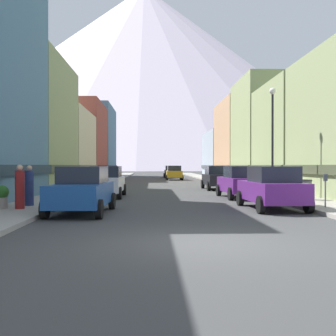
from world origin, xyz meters
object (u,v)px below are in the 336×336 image
Objects in this scene: car_right_1 at (241,182)px; parking_meter_near at (325,186)px; car_left_0 at (82,190)px; car_left_1 at (106,181)px; pedestrian_1 at (29,187)px; car_driving_0 at (174,173)px; car_driving_1 at (171,172)px; car_right_2 at (218,178)px; trash_bin_right at (306,189)px; pedestrian_0 at (20,188)px; streetlamp_right at (273,125)px; car_right_0 at (272,188)px; potted_plant_0 at (2,196)px.

car_right_1 is 7.11m from parking_meter_near.
car_left_0 is at bearing -177.13° from parking_meter_near.
pedestrian_1 is (-2.45, -6.64, 0.02)m from car_left_1.
car_driving_1 is at bearing 90.00° from car_driving_0.
car_right_2 is 11.68m from trash_bin_right.
parking_meter_near is at bearing 2.87° from car_left_0.
car_left_0 is at bearing -96.81° from car_driving_1.
parking_meter_near is 12.00m from pedestrian_0.
car_right_2 is 9.78m from streetlamp_right.
car_right_0 reaches higher than parking_meter_near.
car_left_1 and car_driving_0 have the same top height.
car_right_0 is at bearing -130.00° from trash_bin_right.
pedestrian_1 is 12.94m from streetlamp_right.
car_driving_1 is at bearing 94.26° from car_right_2.
car_driving_1 is 2.59× the size of pedestrian_0.
car_right_2 is 4.94× the size of potted_plant_0.
pedestrian_0 is 1.27m from pedestrian_1.
car_right_1 is 11.54m from pedestrian_1.
parking_meter_near is (1.95, -0.74, 0.11)m from car_right_0.
car_right_0 is 3.97m from trash_bin_right.
car_right_0 is 4.54× the size of trash_bin_right.
car_right_1 is 2.62× the size of pedestrian_0.
parking_meter_near is (1.95, -15.17, 0.11)m from car_right_2.
car_right_1 is 3.35× the size of parking_meter_near.
car_left_0 is 1.02× the size of car_driving_0.
trash_bin_right is (2.55, 3.04, -0.26)m from car_right_0.
parking_meter_near is (4.15, -35.90, 0.11)m from car_driving_0.
pedestrian_0 reaches higher than car_right_1.
car_right_2 is at bearing 44.07° from car_left_1.
car_right_1 is at bearing 129.77° from trash_bin_right.
car_driving_0 is 30.28m from streetlamp_right.
car_driving_0 is at bearing 97.15° from streetlamp_right.
car_driving_0 is (5.40, 36.38, 0.00)m from car_left_0.
trash_bin_right is at bearing -21.71° from car_left_1.
car_driving_0 is 2.62× the size of pedestrian_1.
streetlamp_right is at bearing -27.84° from car_right_1.
car_left_0 is at bearing -89.99° from car_left_1.
car_right_0 is (7.60, -7.08, 0.00)m from car_left_1.
car_driving_1 reaches higher than trash_bin_right.
pedestrian_0 reaches higher than car_right_2.
trash_bin_right is 1.09× the size of potted_plant_0.
car_driving_1 is at bearing 92.87° from car_right_0.
parking_meter_near is at bearing -82.67° from car_right_2.
trash_bin_right is 0.58× the size of pedestrian_1.
car_driving_1 is 41.21m from trash_bin_right.
car_right_0 is 6.10m from car_right_1.
car_driving_0 is at bearing -90.00° from car_driving_1.
parking_meter_near is at bearing -74.10° from car_right_1.
car_right_1 is at bearing -89.98° from car_right_2.
car_right_0 is at bearing -2.47° from pedestrian_1.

